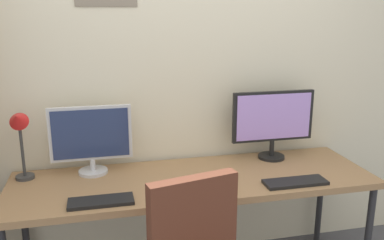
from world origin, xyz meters
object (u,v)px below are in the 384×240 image
(keyboard_left, at_px, (101,201))
(monitor_right, at_px, (273,120))
(desk, at_px, (194,185))
(keyboard_right, at_px, (295,182))
(monitor_left, at_px, (91,137))
(computer_mouse, at_px, (213,186))
(desk_lamp, at_px, (19,131))

(keyboard_left, bearing_deg, monitor_right, 20.87)
(desk, xyz_separation_m, keyboard_right, (0.56, -0.23, 0.06))
(keyboard_right, bearing_deg, keyboard_left, 180.00)
(monitor_left, bearing_deg, monitor_right, 0.00)
(desk, bearing_deg, monitor_left, 160.51)
(monitor_right, xyz_separation_m, computer_mouse, (-0.53, -0.40, -0.25))
(monitor_left, relative_size, computer_mouse, 5.18)
(keyboard_right, bearing_deg, monitor_right, 84.83)
(keyboard_left, relative_size, computer_mouse, 3.58)
(monitor_right, bearing_deg, desk_lamp, -179.24)
(desk, bearing_deg, computer_mouse, -69.12)
(monitor_left, bearing_deg, keyboard_left, -84.83)
(desk, relative_size, keyboard_left, 6.42)
(monitor_right, distance_m, computer_mouse, 0.71)
(monitor_left, xyz_separation_m, desk_lamp, (-0.40, -0.02, 0.07))
(keyboard_left, relative_size, keyboard_right, 0.92)
(keyboard_left, bearing_deg, desk, 22.33)
(desk, height_order, keyboard_left, keyboard_left)
(desk, distance_m, monitor_left, 0.70)
(keyboard_left, distance_m, computer_mouse, 0.63)
(keyboard_right, bearing_deg, desk_lamp, 164.92)
(monitor_left, xyz_separation_m, monitor_right, (1.20, 0.00, 0.04))
(monitor_right, distance_m, keyboard_right, 0.51)
(monitor_left, bearing_deg, desk, -19.49)
(desk_lamp, distance_m, keyboard_left, 0.68)
(monitor_left, height_order, computer_mouse, monitor_left)
(monitor_left, relative_size, keyboard_right, 1.33)
(monitor_left, xyz_separation_m, keyboard_left, (0.04, -0.44, -0.22))
(desk_lamp, bearing_deg, keyboard_right, -15.08)
(monitor_right, bearing_deg, computer_mouse, -143.03)
(monitor_left, relative_size, desk_lamp, 1.10)
(desk, bearing_deg, desk_lamp, 169.22)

